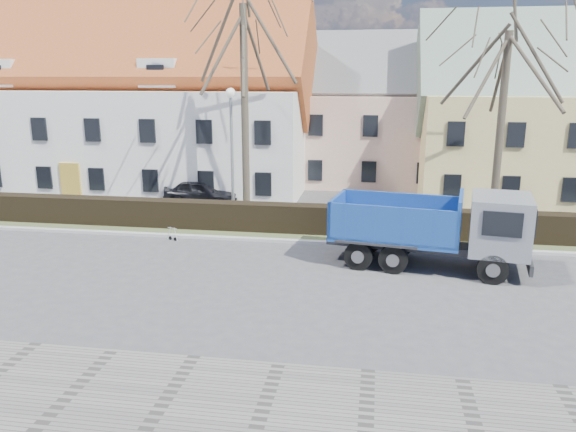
% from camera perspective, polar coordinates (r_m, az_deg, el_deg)
% --- Properties ---
extents(ground, '(120.00, 120.00, 0.00)m').
position_cam_1_polar(ground, '(20.41, -4.16, -6.27)').
color(ground, '#47474A').
extents(sidewalk_near, '(80.00, 5.00, 0.08)m').
position_cam_1_polar(sidewalk_near, '(13.11, -13.09, -18.90)').
color(sidewalk_near, slate).
rests_on(sidewalk_near, ground).
extents(curb_far, '(80.00, 0.30, 0.12)m').
position_cam_1_polar(curb_far, '(24.66, -1.74, -2.46)').
color(curb_far, '#ACABAA').
rests_on(curb_far, ground).
extents(grass_strip, '(80.00, 3.00, 0.10)m').
position_cam_1_polar(grass_strip, '(26.17, -1.08, -1.49)').
color(grass_strip, '#46542F').
rests_on(grass_strip, ground).
extents(hedge, '(60.00, 0.90, 1.30)m').
position_cam_1_polar(hedge, '(25.82, -1.17, -0.33)').
color(hedge, black).
rests_on(hedge, ground).
extents(building_white, '(26.80, 10.80, 9.50)m').
position_cam_1_polar(building_white, '(38.83, -17.96, 10.01)').
color(building_white, white).
rests_on(building_white, ground).
extents(building_pink, '(10.80, 8.80, 8.00)m').
position_cam_1_polar(building_pink, '(38.73, 8.47, 9.41)').
color(building_pink, beige).
rests_on(building_pink, ground).
extents(building_yellow, '(18.80, 10.80, 8.50)m').
position_cam_1_polar(building_yellow, '(37.54, 27.25, 8.25)').
color(building_yellow, '#DFC67A').
rests_on(building_yellow, ground).
extents(tree_1, '(9.20, 9.20, 12.65)m').
position_cam_1_polar(tree_1, '(27.87, -4.44, 12.51)').
color(tree_1, '#423A2E').
rests_on(tree_1, ground).
extents(tree_2, '(8.00, 8.00, 11.00)m').
position_cam_1_polar(tree_2, '(27.71, 20.91, 9.92)').
color(tree_2, '#423A2E').
rests_on(tree_2, ground).
extents(dump_truck, '(7.89, 3.96, 3.02)m').
position_cam_1_polar(dump_truck, '(21.74, 13.42, -1.17)').
color(dump_truck, navy).
rests_on(dump_truck, ground).
extents(streetlight, '(0.52, 0.52, 6.61)m').
position_cam_1_polar(streetlight, '(26.75, -5.70, 5.91)').
color(streetlight, '#9B9D9F').
rests_on(streetlight, ground).
extents(cart_frame, '(0.81, 0.66, 0.65)m').
position_cam_1_polar(cart_frame, '(25.39, -11.99, -1.66)').
color(cart_frame, silver).
rests_on(cart_frame, ground).
extents(parked_car_a, '(4.32, 2.07, 1.42)m').
position_cam_1_polar(parked_car_a, '(31.91, -8.78, 2.43)').
color(parked_car_a, black).
rests_on(parked_car_a, ground).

